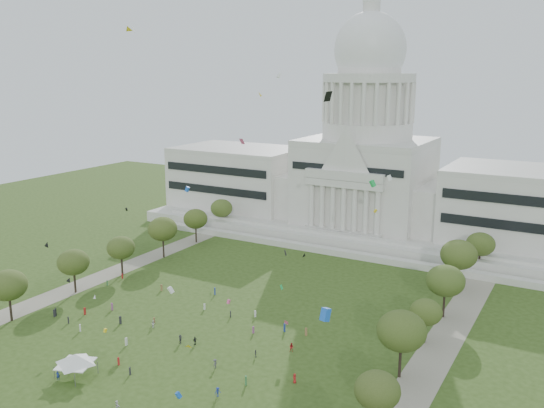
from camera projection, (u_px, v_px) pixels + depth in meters
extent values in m
plane|color=#304716|center=(164.00, 360.00, 118.22)|extent=(400.00, 400.00, 0.00)
cube|color=beige|center=(365.00, 225.00, 215.16)|extent=(160.00, 60.00, 4.00)
cube|color=beige|center=(328.00, 251.00, 187.44)|extent=(130.00, 3.00, 2.00)
cube|color=beige|center=(338.00, 240.00, 193.88)|extent=(140.00, 3.00, 5.00)
cube|color=beige|center=(239.00, 178.00, 237.95)|extent=(50.00, 34.00, 22.00)
cube|color=beige|center=(527.00, 209.00, 184.86)|extent=(50.00, 34.00, 22.00)
cube|color=beige|center=(297.00, 193.00, 223.42)|extent=(12.00, 26.00, 16.00)
cube|color=beige|center=(437.00, 209.00, 197.35)|extent=(12.00, 26.00, 16.00)
cube|color=beige|center=(365.00, 183.00, 210.74)|extent=(44.00, 38.00, 28.00)
cube|color=beige|center=(344.00, 184.00, 193.08)|extent=(28.00, 3.00, 2.40)
cube|color=black|center=(215.00, 180.00, 222.94)|extent=(46.00, 0.40, 11.00)
cube|color=black|center=(520.00, 214.00, 169.85)|extent=(46.00, 0.40, 11.00)
cylinder|color=beige|center=(367.00, 130.00, 206.40)|extent=(32.00, 32.00, 6.00)
cylinder|color=beige|center=(368.00, 102.00, 204.17)|extent=(28.00, 28.00, 14.00)
cylinder|color=beige|center=(369.00, 78.00, 202.27)|extent=(32.40, 32.40, 3.00)
cylinder|color=beige|center=(370.00, 62.00, 201.04)|extent=(22.00, 22.00, 8.00)
ellipsoid|color=silver|center=(370.00, 50.00, 200.14)|extent=(25.00, 25.00, 26.20)
cylinder|color=beige|center=(372.00, 9.00, 197.13)|extent=(6.00, 6.00, 5.00)
ellipsoid|color=silver|center=(372.00, 0.00, 196.46)|extent=(6.40, 6.40, 5.12)
cube|color=gray|center=(103.00, 276.00, 166.79)|extent=(8.00, 160.00, 0.04)
cube|color=gray|center=(435.00, 355.00, 120.45)|extent=(8.00, 160.00, 0.04)
cylinder|color=black|center=(11.00, 309.00, 136.34)|extent=(0.56, 0.56, 5.75)
ellipsoid|color=#3C4F1D|center=(8.00, 285.00, 134.98)|extent=(8.86, 8.86, 7.25)
ellipsoid|color=#38471B|center=(377.00, 390.00, 92.71)|extent=(7.58, 7.58, 6.20)
cylinder|color=black|center=(75.00, 283.00, 154.00)|extent=(0.56, 0.56, 5.47)
ellipsoid|color=#384B1A|center=(73.00, 262.00, 152.71)|extent=(8.42, 8.42, 6.89)
cylinder|color=black|center=(400.00, 362.00, 110.97)|extent=(0.56, 0.56, 6.20)
ellipsoid|color=#364B19|center=(402.00, 331.00, 109.50)|extent=(9.55, 9.55, 7.82)
cylinder|color=black|center=(122.00, 266.00, 167.63)|extent=(0.56, 0.56, 5.27)
ellipsoid|color=#394B1B|center=(121.00, 248.00, 166.38)|extent=(8.12, 8.12, 6.65)
cylinder|color=black|center=(425.00, 333.00, 125.48)|extent=(0.56, 0.56, 4.56)
ellipsoid|color=#3A4F1B|center=(426.00, 312.00, 124.40)|extent=(7.01, 7.01, 5.74)
cylinder|color=black|center=(163.00, 248.00, 183.21)|extent=(0.56, 0.56, 6.03)
ellipsoid|color=#3C4C19|center=(163.00, 229.00, 181.79)|extent=(9.29, 9.29, 7.60)
cylinder|color=black|center=(444.00, 306.00, 138.32)|extent=(0.56, 0.56, 5.97)
ellipsoid|color=#38501C|center=(446.00, 281.00, 136.91)|extent=(9.19, 9.19, 7.52)
cylinder|color=black|center=(196.00, 235.00, 199.57)|extent=(0.56, 0.56, 5.41)
ellipsoid|color=#364815|center=(196.00, 219.00, 198.29)|extent=(8.33, 8.33, 6.81)
cylinder|color=black|center=(457.00, 278.00, 155.96)|extent=(0.56, 0.56, 6.37)
ellipsoid|color=#3B4E1C|center=(459.00, 255.00, 154.45)|extent=(9.82, 9.82, 8.03)
cylinder|color=black|center=(222.00, 223.00, 215.73)|extent=(0.56, 0.56, 5.32)
ellipsoid|color=#3B511B|center=(222.00, 208.00, 214.47)|extent=(8.19, 8.19, 6.70)
cylinder|color=black|center=(479.00, 263.00, 170.05)|extent=(0.56, 0.56, 5.47)
ellipsoid|color=#344718|center=(481.00, 244.00, 168.76)|extent=(8.42, 8.42, 6.89)
cylinder|color=#4C4C4C|center=(54.00, 373.00, 110.67)|extent=(0.12, 0.12, 2.54)
cylinder|color=#4C4C4C|center=(75.00, 381.00, 107.93)|extent=(0.12, 0.12, 2.54)
cylinder|color=#4C4C4C|center=(77.00, 360.00, 115.48)|extent=(0.12, 0.12, 2.54)
cylinder|color=#4C4C4C|center=(98.00, 367.00, 112.74)|extent=(0.12, 0.12, 2.54)
cube|color=white|center=(76.00, 364.00, 111.40)|extent=(7.80, 7.80, 0.20)
pyramid|color=white|center=(75.00, 358.00, 111.15)|extent=(10.92, 10.92, 2.03)
imported|color=#B21E1E|center=(295.00, 378.00, 109.35)|extent=(1.11, 1.06, 1.92)
imported|color=#B21E1E|center=(292.00, 347.00, 121.55)|extent=(1.10, 0.87, 1.97)
imported|color=#4C4C51|center=(215.00, 364.00, 114.79)|extent=(0.76, 1.30, 1.94)
imported|color=#26262B|center=(195.00, 341.00, 124.70)|extent=(0.93, 1.25, 1.90)
imported|color=#4C4C51|center=(180.00, 339.00, 125.27)|extent=(1.60, 1.99, 2.02)
imported|color=navy|center=(58.00, 375.00, 110.45)|extent=(0.85, 0.80, 1.88)
imported|color=silver|center=(153.00, 324.00, 133.04)|extent=(0.95, 0.67, 1.79)
imported|color=navy|center=(218.00, 392.00, 104.77)|extent=(1.12, 1.31, 1.81)
imported|color=#4C4C51|center=(256.00, 353.00, 119.34)|extent=(0.84, 1.05, 1.58)
imported|color=silver|center=(117.00, 405.00, 100.54)|extent=(1.81, 1.28, 1.81)
cube|color=#26262B|center=(54.00, 313.00, 138.98)|extent=(0.48, 0.58, 1.88)
cube|color=#26262B|center=(130.00, 371.00, 112.29)|extent=(0.43, 0.49, 1.58)
cube|color=olive|center=(306.00, 332.00, 129.02)|extent=(0.54, 0.39, 1.83)
cube|color=#B21E1E|center=(85.00, 311.00, 140.29)|extent=(0.33, 0.49, 1.77)
cube|color=olive|center=(162.00, 288.00, 155.64)|extent=(0.43, 0.53, 1.73)
cube|color=#26262B|center=(68.00, 320.00, 135.34)|extent=(0.51, 0.46, 1.63)
cube|color=navy|center=(215.00, 291.00, 152.88)|extent=(0.54, 0.59, 1.91)
cube|color=#33723F|center=(107.00, 283.00, 159.47)|extent=(0.45, 0.40, 1.45)
cube|color=silver|center=(126.00, 342.00, 124.36)|extent=(0.32, 0.49, 1.78)
cube|color=navy|center=(284.00, 328.00, 131.00)|extent=(0.57, 0.58, 1.89)
cube|color=#994C8C|center=(253.00, 330.00, 130.23)|extent=(0.32, 0.46, 1.63)
cube|color=#33723F|center=(246.00, 380.00, 108.64)|extent=(0.53, 0.57, 1.84)
cube|color=silver|center=(204.00, 307.00, 143.21)|extent=(0.43, 0.48, 1.54)
cube|color=silver|center=(80.00, 328.00, 131.09)|extent=(0.53, 0.52, 1.73)
cube|color=#B21E1E|center=(119.00, 361.00, 116.05)|extent=(0.51, 0.41, 1.65)
cube|color=#26262B|center=(120.00, 320.00, 135.00)|extent=(0.50, 0.59, 1.90)
cube|color=silver|center=(255.00, 314.00, 138.89)|extent=(0.46, 0.50, 1.61)
cube|color=#26262B|center=(231.00, 314.00, 138.80)|extent=(0.44, 0.49, 1.58)
cube|color=olive|center=(154.00, 321.00, 135.24)|extent=(0.30, 0.43, 1.50)
cube|color=#26262B|center=(56.00, 312.00, 139.78)|extent=(0.59, 0.57, 1.91)
cube|color=#994C8C|center=(112.00, 307.00, 142.86)|extent=(0.56, 0.44, 1.86)
cube|color=#B21E1E|center=(122.00, 276.00, 164.83)|extent=(0.25, 0.40, 1.48)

